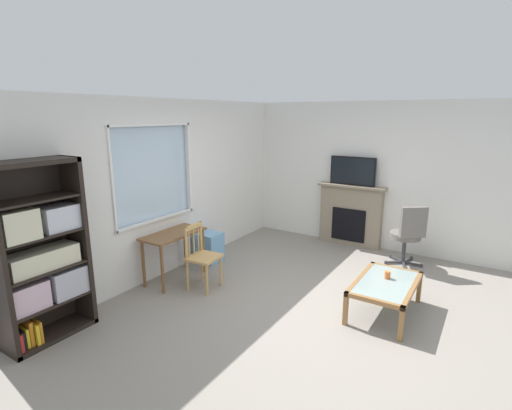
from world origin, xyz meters
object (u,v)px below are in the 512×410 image
office_chair (408,233)px  coffee_table (386,286)px  fireplace (350,215)px  tv (353,171)px  wooden_chair (202,256)px  bookshelf (40,257)px  sippy_cup (387,275)px  plastic_drawer_unit (209,247)px  desk_under_window (174,241)px

office_chair → coffee_table: 1.71m
fireplace → tv: (-0.02, 0.00, 0.81)m
wooden_chair → office_chair: office_chair is taller
wooden_chair → bookshelf: bearing=161.1°
sippy_cup → tv: bearing=29.7°
bookshelf → sippy_cup: 3.94m
coffee_table → tv: bearing=28.8°
plastic_drawer_unit → desk_under_window: bearing=-176.6°
tv → sippy_cup: size_ratio=9.04×
wooden_chair → fireplace: bearing=-21.4°
bookshelf → fireplace: bookshelf is taller
wooden_chair → tv: size_ratio=1.11×
sippy_cup → bookshelf: bearing=131.3°
wooden_chair → fireplace: (2.87, -1.12, 0.10)m
wooden_chair → sippy_cup: wooden_chair is taller
coffee_table → sippy_cup: (0.11, 0.01, 0.10)m
bookshelf → plastic_drawer_unit: 2.73m
desk_under_window → coffee_table: desk_under_window is taller
fireplace → coffee_table: 2.53m
desk_under_window → sippy_cup: size_ratio=10.48×
plastic_drawer_unit → office_chair: (1.52, -2.80, 0.32)m
coffee_table → bookshelf: bearing=129.9°
fireplace → coffee_table: (-2.22, -1.21, -0.21)m
bookshelf → desk_under_window: 1.85m
tv → sippy_cup: 2.58m
fireplace → sippy_cup: fireplace is taller
bookshelf → office_chair: bookshelf is taller
fireplace → office_chair: size_ratio=1.22×
coffee_table → sippy_cup: size_ratio=12.14×
plastic_drawer_unit → tv: tv is taller
desk_under_window → plastic_drawer_unit: desk_under_window is taller
office_chair → sippy_cup: size_ratio=11.11×
plastic_drawer_unit → fireplace: (2.04, -1.69, 0.33)m
office_chair → coffee_table: (-1.69, -0.10, -0.20)m
bookshelf → desk_under_window: bookshelf is taller
plastic_drawer_unit → tv: 2.87m
plastic_drawer_unit → coffee_table: 2.90m
wooden_chair → tv: 3.19m
tv → coffee_table: 2.71m
plastic_drawer_unit → sippy_cup: 2.89m
coffee_table → sippy_cup: bearing=6.7°
desk_under_window → tv: tv is taller
desk_under_window → plastic_drawer_unit: size_ratio=1.98×
wooden_chair → office_chair: 3.24m
desk_under_window → plastic_drawer_unit: (0.83, 0.05, -0.36)m
desk_under_window → coffee_table: bearing=-77.1°
coffee_table → office_chair: bearing=3.2°
wooden_chair → office_chair: (2.34, -2.23, 0.09)m
wooden_chair → coffee_table: (0.65, -2.33, -0.11)m
wooden_chair → sippy_cup: size_ratio=10.00×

